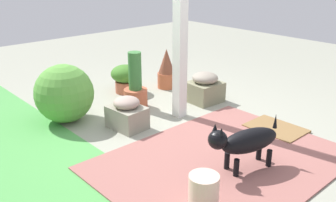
{
  "coord_description": "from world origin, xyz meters",
  "views": [
    {
      "loc": [
        -2.87,
        2.83,
        1.88
      ],
      "look_at": [
        0.23,
        0.02,
        0.3
      ],
      "focal_mm": 40.21,
      "sensor_mm": 36.0,
      "label": 1
    }
  ],
  "objects_px": {
    "stone_planter_nearest": "(205,88)",
    "terracotta_pot_spiky": "(166,69)",
    "terracotta_pot_broad": "(125,77)",
    "porch_pillar": "(180,25)",
    "dog": "(245,141)",
    "terracotta_pot_tall": "(135,88)",
    "ceramic_urn": "(204,193)",
    "round_shrub": "(64,94)",
    "doormat": "(276,129)",
    "stone_planter_mid": "(127,114)"
  },
  "relations": [
    {
      "from": "terracotta_pot_broad",
      "to": "dog",
      "type": "relative_size",
      "value": 0.56
    },
    {
      "from": "stone_planter_mid",
      "to": "stone_planter_nearest",
      "type": "bearing_deg",
      "value": -90.64
    },
    {
      "from": "stone_planter_nearest",
      "to": "round_shrub",
      "type": "distance_m",
      "value": 1.9
    },
    {
      "from": "porch_pillar",
      "to": "terracotta_pot_tall",
      "type": "xyz_separation_m",
      "value": [
        0.6,
        0.24,
        -0.88
      ]
    },
    {
      "from": "terracotta_pot_broad",
      "to": "doormat",
      "type": "height_order",
      "value": "terracotta_pot_broad"
    },
    {
      "from": "stone_planter_mid",
      "to": "terracotta_pot_spiky",
      "type": "xyz_separation_m",
      "value": [
        0.8,
        -1.35,
        0.11
      ]
    },
    {
      "from": "terracotta_pot_broad",
      "to": "terracotta_pot_tall",
      "type": "xyz_separation_m",
      "value": [
        -0.59,
        0.27,
        0.03
      ]
    },
    {
      "from": "terracotta_pot_tall",
      "to": "doormat",
      "type": "bearing_deg",
      "value": -155.25
    },
    {
      "from": "dog",
      "to": "doormat",
      "type": "distance_m",
      "value": 1.1
    },
    {
      "from": "round_shrub",
      "to": "terracotta_pot_tall",
      "type": "distance_m",
      "value": 0.95
    },
    {
      "from": "terracotta_pot_tall",
      "to": "terracotta_pot_spiky",
      "type": "bearing_deg",
      "value": -68.3
    },
    {
      "from": "dog",
      "to": "ceramic_urn",
      "type": "height_order",
      "value": "dog"
    },
    {
      "from": "stone_planter_mid",
      "to": "ceramic_urn",
      "type": "relative_size",
      "value": 1.43
    },
    {
      "from": "stone_planter_nearest",
      "to": "terracotta_pot_spiky",
      "type": "relative_size",
      "value": 0.74
    },
    {
      "from": "terracotta_pot_broad",
      "to": "porch_pillar",
      "type": "bearing_deg",
      "value": 178.57
    },
    {
      "from": "stone_planter_mid",
      "to": "round_shrub",
      "type": "distance_m",
      "value": 0.82
    },
    {
      "from": "dog",
      "to": "doormat",
      "type": "bearing_deg",
      "value": -73.9
    },
    {
      "from": "porch_pillar",
      "to": "round_shrub",
      "type": "relative_size",
      "value": 3.22
    },
    {
      "from": "porch_pillar",
      "to": "stone_planter_mid",
      "type": "relative_size",
      "value": 5.04
    },
    {
      "from": "terracotta_pot_spiky",
      "to": "terracotta_pot_broad",
      "type": "bearing_deg",
      "value": 67.61
    },
    {
      "from": "dog",
      "to": "ceramic_urn",
      "type": "bearing_deg",
      "value": 102.61
    },
    {
      "from": "porch_pillar",
      "to": "terracotta_pot_spiky",
      "type": "xyz_separation_m",
      "value": [
        0.95,
        -0.63,
        -0.86
      ]
    },
    {
      "from": "terracotta_pot_spiky",
      "to": "doormat",
      "type": "relative_size",
      "value": 0.95
    },
    {
      "from": "porch_pillar",
      "to": "round_shrub",
      "type": "distance_m",
      "value": 1.62
    },
    {
      "from": "porch_pillar",
      "to": "dog",
      "type": "relative_size",
      "value": 3.01
    },
    {
      "from": "terracotta_pot_spiky",
      "to": "stone_planter_mid",
      "type": "bearing_deg",
      "value": 120.74
    },
    {
      "from": "round_shrub",
      "to": "dog",
      "type": "height_order",
      "value": "round_shrub"
    },
    {
      "from": "porch_pillar",
      "to": "stone_planter_nearest",
      "type": "xyz_separation_m",
      "value": [
        0.13,
        -0.62,
        -0.95
      ]
    },
    {
      "from": "round_shrub",
      "to": "terracotta_pot_spiky",
      "type": "distance_m",
      "value": 1.79
    },
    {
      "from": "porch_pillar",
      "to": "terracotta_pot_broad",
      "type": "height_order",
      "value": "porch_pillar"
    },
    {
      "from": "stone_planter_nearest",
      "to": "dog",
      "type": "bearing_deg",
      "value": 143.91
    },
    {
      "from": "porch_pillar",
      "to": "dog",
      "type": "xyz_separation_m",
      "value": [
        -1.37,
        0.48,
        -0.85
      ]
    },
    {
      "from": "stone_planter_nearest",
      "to": "terracotta_pot_tall",
      "type": "xyz_separation_m",
      "value": [
        0.47,
        0.85,
        0.07
      ]
    },
    {
      "from": "terracotta_pot_broad",
      "to": "doormat",
      "type": "xyz_separation_m",
      "value": [
        -2.27,
        -0.51,
        -0.22
      ]
    },
    {
      "from": "terracotta_pot_spiky",
      "to": "ceramic_urn",
      "type": "relative_size",
      "value": 1.92
    },
    {
      "from": "round_shrub",
      "to": "terracotta_pot_broad",
      "type": "distance_m",
      "value": 1.25
    },
    {
      "from": "terracotta_pot_spiky",
      "to": "ceramic_urn",
      "type": "height_order",
      "value": "terracotta_pot_spiky"
    },
    {
      "from": "round_shrub",
      "to": "terracotta_pot_tall",
      "type": "relative_size",
      "value": 0.94
    },
    {
      "from": "stone_planter_mid",
      "to": "terracotta_pot_tall",
      "type": "bearing_deg",
      "value": -46.5
    },
    {
      "from": "dog",
      "to": "ceramic_urn",
      "type": "xyz_separation_m",
      "value": [
        -0.16,
        0.73,
        -0.15
      ]
    },
    {
      "from": "dog",
      "to": "terracotta_pot_tall",
      "type": "bearing_deg",
      "value": -7.05
    },
    {
      "from": "porch_pillar",
      "to": "terracotta_pot_spiky",
      "type": "distance_m",
      "value": 1.43
    },
    {
      "from": "stone_planter_nearest",
      "to": "terracotta_pot_spiky",
      "type": "xyz_separation_m",
      "value": [
        0.82,
        -0.01,
        0.09
      ]
    },
    {
      "from": "terracotta_pot_broad",
      "to": "stone_planter_nearest",
      "type": "bearing_deg",
      "value": -151.14
    },
    {
      "from": "terracotta_pot_tall",
      "to": "ceramic_urn",
      "type": "relative_size",
      "value": 2.38
    },
    {
      "from": "doormat",
      "to": "terracotta_pot_spiky",
      "type": "bearing_deg",
      "value": -2.58
    },
    {
      "from": "stone_planter_nearest",
      "to": "doormat",
      "type": "height_order",
      "value": "stone_planter_nearest"
    },
    {
      "from": "round_shrub",
      "to": "dog",
      "type": "xyz_separation_m",
      "value": [
        -2.19,
        -0.67,
        -0.05
      ]
    },
    {
      "from": "terracotta_pot_spiky",
      "to": "terracotta_pot_broad",
      "type": "relative_size",
      "value": 1.43
    },
    {
      "from": "dog",
      "to": "terracotta_pot_broad",
      "type": "bearing_deg",
      "value": -11.24
    }
  ]
}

